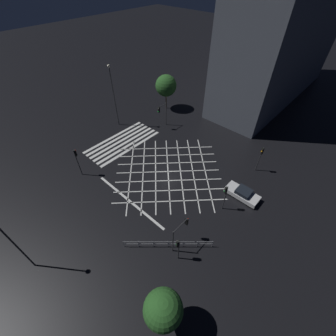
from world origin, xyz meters
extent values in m
plane|color=black|center=(0.00, 0.00, 0.00)|extent=(200.00, 200.00, 0.00)
cube|color=silver|center=(0.00, -7.73, 0.00)|extent=(11.72, 0.50, 0.01)
cube|color=silver|center=(0.00, -8.63, 0.00)|extent=(11.72, 0.50, 0.01)
cube|color=silver|center=(0.00, -9.53, 0.00)|extent=(11.72, 0.50, 0.01)
cube|color=silver|center=(0.00, -10.43, 0.00)|extent=(11.72, 0.50, 0.01)
cube|color=silver|center=(0.00, -11.33, 0.00)|extent=(11.72, 0.50, 0.01)
cube|color=silver|center=(0.00, -12.23, 0.00)|extent=(11.72, 0.50, 0.01)
cube|color=silver|center=(3.68, -3.68, 0.00)|extent=(10.23, 10.23, 0.01)
cube|color=silver|center=(-3.68, -3.68, 0.00)|extent=(10.23, 10.23, 0.01)
cube|color=silver|center=(2.46, -2.46, 0.00)|extent=(10.23, 10.23, 0.01)
cube|color=silver|center=(-2.46, -2.46, 0.00)|extent=(10.23, 10.23, 0.01)
cube|color=silver|center=(1.23, -1.23, 0.00)|extent=(10.23, 10.23, 0.01)
cube|color=silver|center=(-1.23, -1.23, 0.00)|extent=(10.23, 10.23, 0.01)
cube|color=silver|center=(0.00, 0.00, 0.00)|extent=(10.23, 10.23, 0.01)
cube|color=silver|center=(0.00, 0.00, 0.00)|extent=(10.23, 10.23, 0.01)
cube|color=silver|center=(-1.23, 1.23, 0.00)|extent=(10.23, 10.23, 0.01)
cube|color=silver|center=(1.23, 1.23, 0.00)|extent=(10.23, 10.23, 0.01)
cube|color=silver|center=(-2.46, 2.46, 0.00)|extent=(10.23, 10.23, 0.01)
cube|color=silver|center=(2.46, 2.46, 0.00)|extent=(10.23, 10.23, 0.01)
cube|color=silver|center=(-3.68, 3.68, 0.00)|extent=(10.23, 10.23, 0.01)
cube|color=silver|center=(3.68, 3.68, 0.00)|extent=(10.23, 10.23, 0.01)
cube|color=silver|center=(7.01, 0.00, 0.00)|extent=(0.30, 11.72, 0.01)
cube|color=#4C515B|center=(-31.76, 0.00, 14.31)|extent=(33.90, 10.00, 28.62)
cube|color=black|center=(-46.82, -5.03, 2.00)|extent=(1.40, 0.06, 1.80)
cube|color=black|center=(-43.05, -5.03, 2.00)|extent=(1.40, 0.06, 1.80)
cube|color=black|center=(-39.29, -5.03, 2.00)|extent=(1.40, 0.06, 1.80)
cube|color=beige|center=(-35.52, -5.03, 2.00)|extent=(1.40, 0.06, 1.80)
cube|color=beige|center=(-31.76, -5.03, 2.00)|extent=(1.40, 0.06, 1.80)
cube|color=black|center=(-27.99, -5.03, 2.00)|extent=(1.40, 0.06, 1.80)
cube|color=black|center=(-24.22, -5.03, 2.00)|extent=(1.40, 0.06, 1.80)
cube|color=beige|center=(-20.46, -5.03, 2.00)|extent=(1.40, 0.06, 1.80)
cube|color=black|center=(-16.69, -5.03, 2.00)|extent=(1.40, 0.06, 1.80)
cube|color=beige|center=(-46.82, -5.03, 5.66)|extent=(1.40, 0.06, 1.80)
cube|color=black|center=(-43.05, -5.03, 5.66)|extent=(1.40, 0.06, 1.80)
cube|color=black|center=(-39.29, -5.03, 5.66)|extent=(1.40, 0.06, 1.80)
cube|color=black|center=(-35.52, -5.03, 5.66)|extent=(1.40, 0.06, 1.80)
cube|color=black|center=(-31.76, -5.03, 5.66)|extent=(1.40, 0.06, 1.80)
cube|color=black|center=(-27.99, -5.03, 5.66)|extent=(1.40, 0.06, 1.80)
cube|color=black|center=(-24.22, -5.03, 5.66)|extent=(1.40, 0.06, 1.80)
cube|color=beige|center=(-20.46, -5.03, 5.66)|extent=(1.40, 0.06, 1.80)
cube|color=beige|center=(-16.69, -5.03, 5.66)|extent=(1.40, 0.06, 1.80)
cube|color=black|center=(-46.82, -5.03, 9.32)|extent=(1.40, 0.06, 1.80)
cube|color=beige|center=(-43.05, -5.03, 9.32)|extent=(1.40, 0.06, 1.80)
cube|color=black|center=(-39.29, -5.03, 9.32)|extent=(1.40, 0.06, 1.80)
cube|color=black|center=(-35.52, -5.03, 9.32)|extent=(1.40, 0.06, 1.80)
cube|color=black|center=(-31.76, -5.03, 9.32)|extent=(1.40, 0.06, 1.80)
cube|color=black|center=(-27.99, -5.03, 9.32)|extent=(1.40, 0.06, 1.80)
cube|color=beige|center=(-24.22, -5.03, 9.32)|extent=(1.40, 0.06, 1.80)
cube|color=black|center=(-20.46, -5.03, 9.32)|extent=(1.40, 0.06, 1.80)
cube|color=black|center=(-16.69, -5.03, 9.32)|extent=(1.40, 0.06, 1.80)
cube|color=beige|center=(-46.82, -5.03, 12.98)|extent=(1.40, 0.06, 1.80)
cube|color=black|center=(-43.05, -5.03, 12.98)|extent=(1.40, 0.06, 1.80)
cube|color=beige|center=(-39.29, -5.03, 12.98)|extent=(1.40, 0.06, 1.80)
cube|color=black|center=(-35.52, -5.03, 12.98)|extent=(1.40, 0.06, 1.80)
cube|color=beige|center=(-31.76, -5.03, 12.98)|extent=(1.40, 0.06, 1.80)
cube|color=black|center=(-27.99, -5.03, 12.98)|extent=(1.40, 0.06, 1.80)
cube|color=beige|center=(-24.22, -5.03, 12.98)|extent=(1.40, 0.06, 1.80)
cube|color=black|center=(-20.46, -5.03, 12.98)|extent=(1.40, 0.06, 1.80)
cube|color=black|center=(-16.69, -5.03, 12.98)|extent=(1.40, 0.06, 1.80)
cube|color=black|center=(-24.22, -5.03, 16.64)|extent=(1.40, 0.06, 1.80)
cube|color=black|center=(-20.46, -5.03, 16.64)|extent=(1.40, 0.06, 1.80)
cube|color=black|center=(-16.69, -5.03, 16.64)|extent=(1.40, 0.06, 1.80)
cylinder|color=#2D2D30|center=(0.28, 9.02, 1.90)|extent=(0.11, 0.11, 3.79)
cube|color=black|center=(0.28, 8.88, 3.29)|extent=(0.28, 0.16, 0.90)
sphere|color=black|center=(0.28, 8.77, 3.59)|extent=(0.18, 0.18, 0.18)
sphere|color=black|center=(0.28, 8.77, 3.29)|extent=(0.18, 0.18, 0.18)
sphere|color=green|center=(0.28, 8.77, 2.99)|extent=(0.18, 0.18, 0.18)
cube|color=black|center=(0.28, 8.97, 3.29)|extent=(0.36, 0.02, 0.98)
cylinder|color=#2D2D30|center=(8.20, 8.15, 1.83)|extent=(0.11, 0.11, 3.66)
cylinder|color=#2D2D30|center=(7.18, 8.15, 3.51)|extent=(2.03, 0.09, 0.09)
cube|color=black|center=(6.17, 8.15, 3.06)|extent=(0.16, 0.28, 0.90)
sphere|color=red|center=(6.06, 8.15, 3.36)|extent=(0.18, 0.18, 0.18)
sphere|color=black|center=(6.06, 8.15, 3.06)|extent=(0.18, 0.18, 0.18)
sphere|color=black|center=(6.06, 8.15, 2.76)|extent=(0.18, 0.18, 0.18)
cube|color=black|center=(6.26, 8.15, 3.06)|extent=(0.02, 0.36, 0.98)
cylinder|color=#2D2D30|center=(-8.50, 8.86, 2.02)|extent=(0.11, 0.11, 4.05)
cube|color=black|center=(-8.37, 8.86, 3.55)|extent=(0.16, 0.28, 0.90)
sphere|color=black|center=(-8.26, 8.86, 3.85)|extent=(0.18, 0.18, 0.18)
sphere|color=orange|center=(-8.26, 8.86, 3.55)|extent=(0.18, 0.18, 0.18)
sphere|color=black|center=(-8.26, 8.86, 3.25)|extent=(0.18, 0.18, 0.18)
cube|color=black|center=(-8.46, 8.86, 3.55)|extent=(0.02, 0.36, 0.98)
cylinder|color=#2D2D30|center=(8.41, -8.34, 2.14)|extent=(0.11, 0.11, 4.28)
cube|color=black|center=(8.27, -8.34, 3.78)|extent=(0.16, 0.28, 0.90)
sphere|color=red|center=(8.16, -8.34, 4.08)|extent=(0.18, 0.18, 0.18)
sphere|color=black|center=(8.16, -8.34, 3.78)|extent=(0.18, 0.18, 0.18)
sphere|color=black|center=(8.16, -8.34, 3.48)|extent=(0.18, 0.18, 0.18)
cube|color=black|center=(8.36, -8.34, 3.78)|extent=(0.02, 0.36, 0.98)
cylinder|color=#2D2D30|center=(-8.51, -8.25, 2.12)|extent=(0.11, 0.11, 4.24)
cylinder|color=#2D2D30|center=(-7.64, -8.25, 4.09)|extent=(1.74, 0.09, 0.09)
cube|color=black|center=(-6.77, -8.25, 3.64)|extent=(0.16, 0.28, 0.90)
sphere|color=black|center=(-6.66, -8.25, 3.94)|extent=(0.18, 0.18, 0.18)
sphere|color=black|center=(-6.66, -8.25, 3.64)|extent=(0.18, 0.18, 0.18)
sphere|color=green|center=(-6.66, -8.25, 3.34)|extent=(0.18, 0.18, 0.18)
cube|color=black|center=(-6.86, -8.25, 3.64)|extent=(0.02, 0.36, 0.98)
cylinder|color=#2D2D30|center=(8.42, 9.06, 1.65)|extent=(0.11, 0.11, 3.31)
cube|color=black|center=(8.42, 8.92, 2.81)|extent=(0.28, 0.16, 0.90)
sphere|color=black|center=(8.42, 8.81, 3.11)|extent=(0.18, 0.18, 0.18)
sphere|color=black|center=(8.42, 8.81, 2.81)|extent=(0.18, 0.18, 0.18)
sphere|color=green|center=(8.42, 8.81, 2.51)|extent=(0.18, 0.18, 0.18)
cube|color=black|center=(8.42, 9.01, 2.81)|extent=(0.36, 0.02, 0.98)
cylinder|color=#2D2D30|center=(-2.89, -14.49, 4.97)|extent=(0.14, 0.14, 9.95)
sphere|color=#F4EAC6|center=(-2.89, -14.49, 10.08)|extent=(0.43, 0.43, 0.43)
cylinder|color=#2D2D30|center=(18.42, -0.80, 3.74)|extent=(0.14, 0.14, 7.49)
cylinder|color=brown|center=(-12.86, -12.28, 1.53)|extent=(0.21, 0.21, 3.06)
sphere|color=#285B23|center=(-12.86, -12.28, 4.52)|extent=(3.88, 3.88, 3.88)
cylinder|color=brown|center=(13.31, 11.72, 1.30)|extent=(0.25, 0.25, 2.60)
sphere|color=#285B23|center=(13.31, 11.72, 3.70)|extent=(2.94, 2.94, 2.94)
cube|color=silver|center=(-2.93, 9.79, 0.49)|extent=(1.81, 4.16, 0.57)
cube|color=black|center=(-2.93, 9.89, 1.02)|extent=(1.60, 1.75, 0.48)
sphere|color=white|center=(-2.37, 7.76, 0.43)|extent=(0.16, 0.16, 0.16)
sphere|color=white|center=(-3.49, 7.76, 0.43)|extent=(0.16, 0.16, 0.16)
cylinder|color=black|center=(-2.14, 8.50, 0.35)|extent=(0.20, 0.69, 0.69)
cylinder|color=black|center=(-3.72, 8.50, 0.35)|extent=(0.20, 0.69, 0.69)
cylinder|color=black|center=(-2.14, 11.08, 0.35)|extent=(0.20, 0.69, 0.69)
cylinder|color=black|center=(-3.72, 11.08, 0.35)|extent=(0.20, 0.69, 0.69)
cylinder|color=#9EA0A5|center=(11.26, 4.16, 0.53)|extent=(0.05, 0.05, 1.05)
cylinder|color=#9EA0A5|center=(10.24, 5.27, 0.53)|extent=(0.05, 0.05, 1.05)
cylinder|color=#9EA0A5|center=(9.21, 6.39, 0.53)|extent=(0.05, 0.05, 1.05)
cylinder|color=#9EA0A5|center=(8.19, 7.50, 0.53)|extent=(0.05, 0.05, 1.05)
cylinder|color=#9EA0A5|center=(7.17, 8.62, 0.53)|extent=(0.05, 0.05, 1.05)
cylinder|color=#9EA0A5|center=(6.15, 9.73, 0.53)|extent=(0.05, 0.05, 1.05)
cylinder|color=#9EA0A5|center=(5.13, 10.85, 0.53)|extent=(0.05, 0.05, 1.05)
cylinder|color=#9EA0A5|center=(8.19, 7.50, 1.01)|extent=(6.15, 6.71, 0.04)
cylinder|color=#9EA0A5|center=(8.19, 7.50, 0.58)|extent=(6.15, 6.71, 0.04)
camera|label=1|loc=(16.42, 15.03, 22.09)|focal=24.00mm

